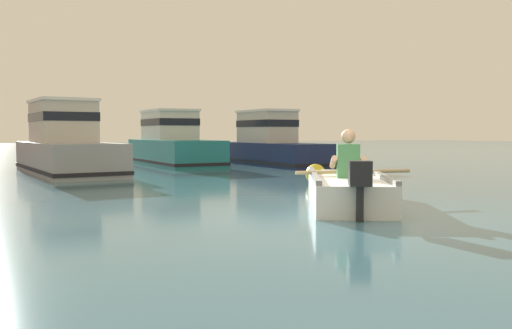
{
  "coord_description": "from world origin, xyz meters",
  "views": [
    {
      "loc": [
        -3.99,
        -6.04,
        1.13
      ],
      "look_at": [
        0.58,
        2.95,
        0.55
      ],
      "focal_mm": 38.49,
      "sensor_mm": 36.0,
      "label": 1
    }
  ],
  "objects_px": {
    "moored_boat_teal": "(173,144)",
    "moored_boat_navy": "(271,145)",
    "mooring_buoy": "(316,174)",
    "rowboat_with_person": "(346,189)",
    "moored_boat_grey": "(66,146)"
  },
  "relations": [
    {
      "from": "rowboat_with_person",
      "to": "mooring_buoy",
      "type": "xyz_separation_m",
      "value": [
        1.46,
        3.12,
        -0.03
      ]
    },
    {
      "from": "rowboat_with_person",
      "to": "moored_boat_navy",
      "type": "bearing_deg",
      "value": 67.9
    },
    {
      "from": "moored_boat_grey",
      "to": "mooring_buoy",
      "type": "height_order",
      "value": "moored_boat_grey"
    },
    {
      "from": "rowboat_with_person",
      "to": "moored_boat_teal",
      "type": "bearing_deg",
      "value": 85.37
    },
    {
      "from": "moored_boat_navy",
      "to": "moored_boat_teal",
      "type": "bearing_deg",
      "value": 153.82
    },
    {
      "from": "moored_boat_teal",
      "to": "rowboat_with_person",
      "type": "bearing_deg",
      "value": -94.63
    },
    {
      "from": "moored_boat_navy",
      "to": "mooring_buoy",
      "type": "bearing_deg",
      "value": -110.7
    },
    {
      "from": "moored_boat_grey",
      "to": "mooring_buoy",
      "type": "distance_m",
      "value": 7.46
    },
    {
      "from": "moored_boat_teal",
      "to": "moored_boat_navy",
      "type": "height_order",
      "value": "moored_boat_teal"
    },
    {
      "from": "moored_boat_grey",
      "to": "mooring_buoy",
      "type": "bearing_deg",
      "value": -53.4
    },
    {
      "from": "rowboat_with_person",
      "to": "moored_boat_grey",
      "type": "distance_m",
      "value": 9.58
    },
    {
      "from": "rowboat_with_person",
      "to": "mooring_buoy",
      "type": "relative_size",
      "value": 7.66
    },
    {
      "from": "moored_boat_navy",
      "to": "mooring_buoy",
      "type": "height_order",
      "value": "moored_boat_navy"
    },
    {
      "from": "mooring_buoy",
      "to": "moored_boat_navy",
      "type": "bearing_deg",
      "value": 69.3
    },
    {
      "from": "rowboat_with_person",
      "to": "moored_boat_grey",
      "type": "relative_size",
      "value": 0.6
    }
  ]
}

